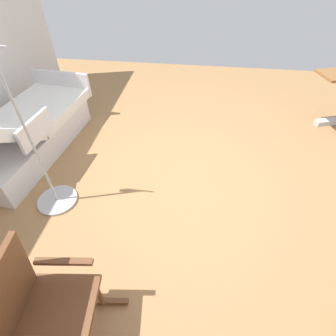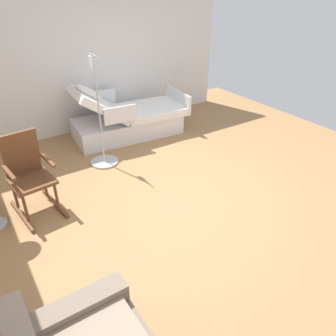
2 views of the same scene
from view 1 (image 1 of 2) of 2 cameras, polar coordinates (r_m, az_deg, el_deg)
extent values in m
plane|color=#9E7247|center=(3.24, 5.04, -1.91)|extent=(7.37, 7.37, 0.00)
cube|color=silver|center=(3.99, -28.81, 5.34)|extent=(1.05, 2.00, 0.35)
cube|color=white|center=(4.17, -26.36, 11.96)|extent=(1.01, 1.23, 0.14)
cube|color=silver|center=(3.27, -27.42, 7.52)|extent=(0.09, 0.56, 0.28)
cube|color=silver|center=(4.55, -22.73, 17.14)|extent=(0.95, 0.14, 0.36)
cylinder|color=black|center=(3.43, -30.63, -5.07)|extent=(0.10, 0.10, 0.10)
cylinder|color=black|center=(4.38, -18.78, 9.92)|extent=(0.10, 0.10, 0.10)
cylinder|color=black|center=(4.77, -26.48, 10.42)|extent=(0.10, 0.10, 0.10)
cube|color=brown|center=(2.49, -18.56, -26.29)|extent=(0.76, 0.13, 0.05)
cylinder|color=brown|center=(2.23, -15.16, -25.38)|extent=(0.04, 0.04, 0.40)
cylinder|color=brown|center=(2.34, -24.69, -23.95)|extent=(0.04, 0.04, 0.40)
cube|color=brown|center=(2.04, -23.15, -27.31)|extent=(0.51, 0.53, 0.04)
cube|color=brown|center=(1.87, -31.93, -22.48)|extent=(0.17, 0.44, 0.60)
cube|color=brown|center=(1.92, -22.25, -18.75)|extent=(0.39, 0.09, 0.03)
cube|color=#B2B5BA|center=(4.94, 32.95, 8.75)|extent=(0.61, 0.29, 0.08)
cylinder|color=black|center=(4.78, 30.50, 8.61)|extent=(0.07, 0.07, 0.06)
cylinder|color=#B2B5BA|center=(3.20, -23.40, -6.57)|extent=(0.44, 0.44, 0.03)
cylinder|color=#B2B5BA|center=(2.68, -28.27, 5.34)|extent=(0.02, 0.02, 1.65)
camera|label=2|loc=(2.99, 99.98, -0.17)|focal=35.44mm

